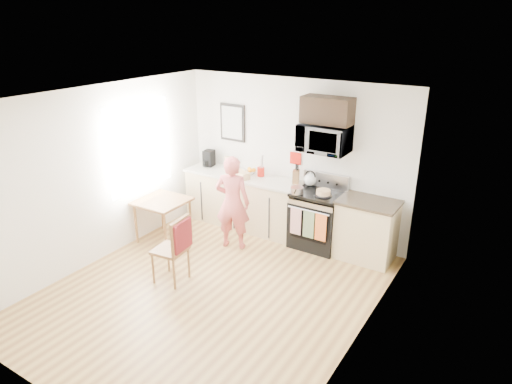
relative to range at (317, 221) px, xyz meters
The scene contains 28 objects.
floor 2.12m from the range, 107.69° to the right, with size 4.60×4.60×0.00m, color olive.
back_wall 1.12m from the range, 152.75° to the left, with size 4.00×0.04×2.60m, color white.
front_wall 4.41m from the range, 98.38° to the right, with size 4.00×0.04×2.60m, color white.
left_wall 3.40m from the range, 143.09° to the right, with size 0.04×4.60×2.60m, color white.
right_wall 2.55m from the range, 55.26° to the right, with size 0.04×4.60×2.60m, color white.
ceiling 3.00m from the range, 107.69° to the right, with size 4.00×4.60×0.04m, color white.
window 3.06m from the range, 155.62° to the right, with size 0.06×1.40×1.50m.
cabinet_left 1.43m from the range, behind, with size 2.10×0.60×0.90m, color beige.
countertop_left 1.51m from the range, behind, with size 2.14×0.64×0.04m, color beige.
cabinet_right 0.80m from the range, ahead, with size 0.84×0.60×0.90m, color beige.
countertop_right 0.93m from the range, ahead, with size 0.88×0.64×0.04m, color black.
range is the anchor object (origin of this frame).
microwave 1.33m from the range, 90.06° to the left, with size 0.76×0.51×0.42m, color #BCBCC1.
upper_cabinet 1.75m from the range, 90.04° to the left, with size 0.76×0.35×0.40m, color black.
wall_art 2.27m from the range, behind, with size 0.50×0.04×0.65m.
wall_trivet 1.09m from the range, 151.92° to the left, with size 0.20×0.02×0.20m, color #AE190E.
person 1.39m from the range, 146.56° to the right, with size 0.55×0.36×1.52m, color #DC3C43.
dining_table 2.52m from the range, 152.32° to the right, with size 0.76×0.76×0.71m.
chair 2.33m from the range, 119.33° to the right, with size 0.50×0.46×0.98m.
knife_block 0.79m from the range, 163.09° to the left, with size 0.10×0.14×0.22m, color brown.
utensil_crock 1.32m from the range, behind, with size 0.12×0.12×0.37m.
fruit_bowl 1.48m from the range, behind, with size 0.25×0.25×0.10m.
milk_carton 1.95m from the range, behind, with size 0.09×0.09×0.23m, color tan.
coffee_maker 2.33m from the range, behind, with size 0.19×0.26×0.29m.
bread_bag 1.48m from the range, behind, with size 0.31×0.14×0.11m, color tan.
cake 0.55m from the range, 38.47° to the right, with size 0.27×0.27×0.09m.
kettle 0.68m from the range, 141.91° to the left, with size 0.20×0.20×0.26m.
pot 0.64m from the range, 139.71° to the right, with size 0.20×0.34×0.10m.
Camera 1 is at (3.31, -4.16, 3.49)m, focal length 32.00 mm.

